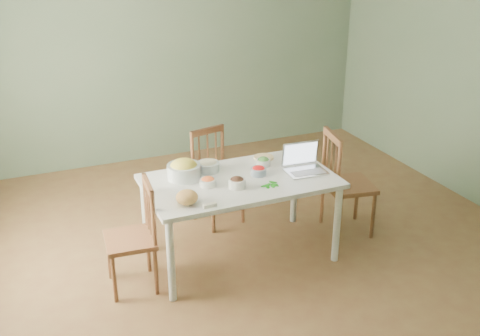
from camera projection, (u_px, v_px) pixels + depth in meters
name	position (u px, v px, depth m)	size (l,w,h in m)	color
floor	(255.00, 248.00, 5.15)	(5.00, 5.00, 0.00)	brown
wall_back	(169.00, 48.00, 6.74)	(5.00, 0.00, 2.70)	#60725B
dining_table	(240.00, 218.00, 4.89)	(1.58, 0.89, 0.74)	silver
chair_far	(218.00, 178.00, 5.45)	(0.41, 0.39, 0.92)	#502713
chair_left	(130.00, 237.00, 4.44)	(0.40, 0.38, 0.90)	#502713
chair_right	(349.00, 183.00, 5.26)	(0.44, 0.42, 1.00)	#502713
bread_boule	(187.00, 197.00, 4.30)	(0.17, 0.17, 0.11)	tan
butter_stick	(210.00, 205.00, 4.26)	(0.10, 0.03, 0.03)	white
bowl_squash	(184.00, 169.00, 4.73)	(0.28, 0.28, 0.16)	gold
bowl_carrot	(208.00, 182.00, 4.61)	(0.13, 0.13, 0.08)	orange
bowl_onion	(208.00, 165.00, 4.88)	(0.19, 0.19, 0.10)	beige
bowl_mushroom	(237.00, 182.00, 4.57)	(0.14, 0.14, 0.09)	black
bowl_redpep	(258.00, 171.00, 4.80)	(0.13, 0.13, 0.08)	red
bowl_broccoli	(263.00, 162.00, 4.99)	(0.13, 0.13, 0.08)	#224C1E
flatbread	(264.00, 157.00, 5.16)	(0.18, 0.18, 0.02)	beige
basil_bunch	(269.00, 184.00, 4.62)	(0.18, 0.18, 0.02)	#0F700C
laptop	(307.00, 160.00, 4.82)	(0.34, 0.27, 0.24)	silver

